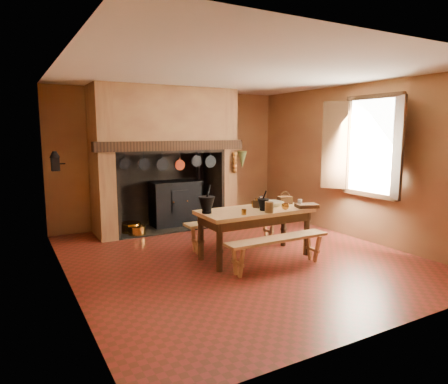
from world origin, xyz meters
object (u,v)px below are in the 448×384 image
iron_range (176,203)px  coffee_grinder (258,203)px  bench_front (278,245)px  work_table (255,217)px  mixing_bowl (272,204)px  wicker_basket (285,200)px

iron_range → coffee_grinder: iron_range is taller
bench_front → coffee_grinder: (0.11, 0.67, 0.49)m
work_table → coffee_grinder: coffee_grinder is taller
mixing_bowl → bench_front: bearing=-119.5°
bench_front → mixing_bowl: bearing=60.5°
work_table → iron_range: bearing=95.5°
wicker_basket → mixing_bowl: bearing=-152.7°
iron_range → work_table: (0.25, -2.61, 0.16)m
iron_range → coffee_grinder: size_ratio=8.62×
coffee_grinder → mixing_bowl: size_ratio=0.56×
wicker_basket → work_table: bearing=-155.9°
mixing_bowl → wicker_basket: wicker_basket is taller
bench_front → iron_range: bearing=94.5°
work_table → wicker_basket: (0.68, 0.15, 0.19)m
iron_range → bench_front: iron_range is taller
bench_front → wicker_basket: 1.12m
iron_range → wicker_basket: (0.94, -2.46, 0.35)m
bench_front → coffee_grinder: 0.84m
coffee_grinder → wicker_basket: wicker_basket is taller
coffee_grinder → mixing_bowl: 0.26m
mixing_bowl → work_table: bearing=-170.5°
mixing_bowl → coffee_grinder: bearing=175.1°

